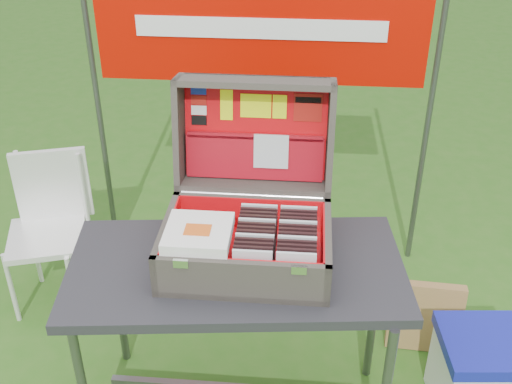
# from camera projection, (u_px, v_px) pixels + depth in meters

# --- Properties ---
(table) EXTENTS (1.29, 0.75, 0.77)m
(table) POSITION_uv_depth(u_px,v_px,m) (238.00, 342.00, 2.54)
(table) COLOR #26262B
(table) RESTS_ON ground
(table_top) EXTENTS (1.29, 0.75, 0.04)m
(table_top) POSITION_uv_depth(u_px,v_px,m) (236.00, 269.00, 2.35)
(table_top) COLOR #26262B
(table_top) RESTS_ON ground
(table_leg_fl) EXTENTS (0.04, 0.04, 0.73)m
(table_leg_fl) POSITION_uv_depth(u_px,v_px,m) (82.00, 384.00, 2.38)
(table_leg_fl) COLOR #59595B
(table_leg_fl) RESTS_ON ground
(table_leg_bl) EXTENTS (0.04, 0.04, 0.73)m
(table_leg_bl) POSITION_uv_depth(u_px,v_px,m) (118.00, 297.00, 2.80)
(table_leg_bl) COLOR #59595B
(table_leg_bl) RESTS_ON ground
(table_leg_br) EXTENTS (0.04, 0.04, 0.73)m
(table_leg_br) POSITION_uv_depth(u_px,v_px,m) (374.00, 312.00, 2.72)
(table_leg_br) COLOR #59595B
(table_leg_br) RESTS_ON ground
(suitcase) EXTENTS (0.60, 0.59, 0.57)m
(suitcase) POSITION_uv_depth(u_px,v_px,m) (247.00, 188.00, 2.25)
(suitcase) COLOR #514B45
(suitcase) RESTS_ON table
(suitcase_base_bottom) EXTENTS (0.60, 0.43, 0.02)m
(suitcase_base_bottom) POSITION_uv_depth(u_px,v_px,m) (246.00, 261.00, 2.35)
(suitcase_base_bottom) COLOR #514B45
(suitcase_base_bottom) RESTS_ON table_top
(suitcase_base_wall_front) EXTENTS (0.60, 0.02, 0.16)m
(suitcase_base_wall_front) POSITION_uv_depth(u_px,v_px,m) (240.00, 281.00, 2.14)
(suitcase_base_wall_front) COLOR #514B45
(suitcase_base_wall_front) RESTS_ON table_top
(suitcase_base_wall_back) EXTENTS (0.60, 0.02, 0.16)m
(suitcase_base_wall_back) POSITION_uv_depth(u_px,v_px,m) (251.00, 215.00, 2.48)
(suitcase_base_wall_back) COLOR #514B45
(suitcase_base_wall_back) RESTS_ON table_top
(suitcase_base_wall_left) EXTENTS (0.02, 0.43, 0.16)m
(suitcase_base_wall_left) POSITION_uv_depth(u_px,v_px,m) (167.00, 241.00, 2.33)
(suitcase_base_wall_left) COLOR #514B45
(suitcase_base_wall_left) RESTS_ON table_top
(suitcase_base_wall_right) EXTENTS (0.02, 0.43, 0.16)m
(suitcase_base_wall_right) POSITION_uv_depth(u_px,v_px,m) (327.00, 250.00, 2.29)
(suitcase_base_wall_right) COLOR #514B45
(suitcase_base_wall_right) RESTS_ON table_top
(suitcase_liner_floor) EXTENTS (0.56, 0.38, 0.01)m
(suitcase_liner_floor) POSITION_uv_depth(u_px,v_px,m) (246.00, 258.00, 2.34)
(suitcase_liner_floor) COLOR red
(suitcase_liner_floor) RESTS_ON suitcase_base_bottom
(suitcase_latch_left) EXTENTS (0.05, 0.01, 0.03)m
(suitcase_latch_left) POSITION_uv_depth(u_px,v_px,m) (181.00, 264.00, 2.10)
(suitcase_latch_left) COLOR silver
(suitcase_latch_left) RESTS_ON suitcase_base_wall_front
(suitcase_latch_right) EXTENTS (0.05, 0.01, 0.03)m
(suitcase_latch_right) POSITION_uv_depth(u_px,v_px,m) (299.00, 270.00, 2.08)
(suitcase_latch_right) COLOR silver
(suitcase_latch_right) RESTS_ON suitcase_base_wall_front
(suitcase_hinge) EXTENTS (0.54, 0.02, 0.02)m
(suitcase_hinge) POSITION_uv_depth(u_px,v_px,m) (252.00, 195.00, 2.45)
(suitcase_hinge) COLOR silver
(suitcase_hinge) RESTS_ON suitcase_base_wall_back
(suitcase_lid_back) EXTENTS (0.60, 0.10, 0.43)m
(suitcase_lid_back) POSITION_uv_depth(u_px,v_px,m) (256.00, 130.00, 2.51)
(suitcase_lid_back) COLOR #514B45
(suitcase_lid_back) RESTS_ON suitcase_base_wall_back
(suitcase_lid_rim_far) EXTENTS (0.60, 0.16, 0.05)m
(suitcase_lid_rim_far) POSITION_uv_depth(u_px,v_px,m) (255.00, 82.00, 2.37)
(suitcase_lid_rim_far) COLOR #514B45
(suitcase_lid_rim_far) RESTS_ON suitcase_lid_back
(suitcase_lid_rim_near) EXTENTS (0.60, 0.16, 0.05)m
(suitcase_lid_rim_near) POSITION_uv_depth(u_px,v_px,m) (254.00, 185.00, 2.52)
(suitcase_lid_rim_near) COLOR #514B45
(suitcase_lid_rim_near) RESTS_ON suitcase_lid_back
(suitcase_lid_rim_left) EXTENTS (0.02, 0.23, 0.45)m
(suitcase_lid_rim_left) POSITION_uv_depth(u_px,v_px,m) (179.00, 132.00, 2.47)
(suitcase_lid_rim_left) COLOR #514B45
(suitcase_lid_rim_left) RESTS_ON suitcase_lid_back
(suitcase_lid_rim_right) EXTENTS (0.02, 0.23, 0.45)m
(suitcase_lid_rim_right) POSITION_uv_depth(u_px,v_px,m) (331.00, 138.00, 2.43)
(suitcase_lid_rim_right) COLOR #514B45
(suitcase_lid_rim_right) RESTS_ON suitcase_lid_back
(suitcase_lid_liner) EXTENTS (0.55, 0.07, 0.38)m
(suitcase_lid_liner) POSITION_uv_depth(u_px,v_px,m) (256.00, 131.00, 2.50)
(suitcase_lid_liner) COLOR red
(suitcase_lid_liner) RESTS_ON suitcase_lid_back
(suitcase_liner_wall_front) EXTENTS (0.56, 0.01, 0.14)m
(suitcase_liner_wall_front) POSITION_uv_depth(u_px,v_px,m) (241.00, 276.00, 2.14)
(suitcase_liner_wall_front) COLOR red
(suitcase_liner_wall_front) RESTS_ON suitcase_base_bottom
(suitcase_liner_wall_back) EXTENTS (0.56, 0.01, 0.14)m
(suitcase_liner_wall_back) POSITION_uv_depth(u_px,v_px,m) (251.00, 214.00, 2.46)
(suitcase_liner_wall_back) COLOR red
(suitcase_liner_wall_back) RESTS_ON suitcase_base_bottom
(suitcase_liner_wall_left) EXTENTS (0.01, 0.38, 0.14)m
(suitcase_liner_wall_left) POSITION_uv_depth(u_px,v_px,m) (171.00, 239.00, 2.32)
(suitcase_liner_wall_left) COLOR red
(suitcase_liner_wall_left) RESTS_ON suitcase_base_bottom
(suitcase_liner_wall_right) EXTENTS (0.01, 0.38, 0.14)m
(suitcase_liner_wall_right) POSITION_uv_depth(u_px,v_px,m) (323.00, 247.00, 2.28)
(suitcase_liner_wall_right) COLOR red
(suitcase_liner_wall_right) RESTS_ON suitcase_base_bottom
(suitcase_lid_pocket) EXTENTS (0.54, 0.06, 0.18)m
(suitcase_lid_pocket) POSITION_uv_depth(u_px,v_px,m) (255.00, 157.00, 2.52)
(suitcase_lid_pocket) COLOR #A00D19
(suitcase_lid_pocket) RESTS_ON suitcase_lid_liner
(suitcase_pocket_edge) EXTENTS (0.53, 0.02, 0.02)m
(suitcase_pocket_edge) POSITION_uv_depth(u_px,v_px,m) (255.00, 137.00, 2.48)
(suitcase_pocket_edge) COLOR #A00D19
(suitcase_pocket_edge) RESTS_ON suitcase_lid_pocket
(suitcase_pocket_cd) EXTENTS (0.13, 0.03, 0.13)m
(suitcase_pocket_cd) POSITION_uv_depth(u_px,v_px,m) (271.00, 151.00, 2.48)
(suitcase_pocket_cd) COLOR silver
(suitcase_pocket_cd) RESTS_ON suitcase_lid_pocket
(lid_sticker_cc_a) EXTENTS (0.06, 0.01, 0.04)m
(lid_sticker_cc_a) POSITION_uv_depth(u_px,v_px,m) (199.00, 90.00, 2.45)
(lid_sticker_cc_a) COLOR #1933B2
(lid_sticker_cc_a) RESTS_ON suitcase_lid_liner
(lid_sticker_cc_b) EXTENTS (0.06, 0.01, 0.04)m
(lid_sticker_cc_b) POSITION_uv_depth(u_px,v_px,m) (199.00, 100.00, 2.47)
(lid_sticker_cc_b) COLOR #A31610
(lid_sticker_cc_b) RESTS_ON suitcase_lid_liner
(lid_sticker_cc_c) EXTENTS (0.06, 0.01, 0.04)m
(lid_sticker_cc_c) POSITION_uv_depth(u_px,v_px,m) (199.00, 110.00, 2.48)
(lid_sticker_cc_c) COLOR white
(lid_sticker_cc_c) RESTS_ON suitcase_lid_liner
(lid_sticker_cc_d) EXTENTS (0.06, 0.01, 0.04)m
(lid_sticker_cc_d) POSITION_uv_depth(u_px,v_px,m) (199.00, 120.00, 2.50)
(lid_sticker_cc_d) COLOR black
(lid_sticker_cc_d) RESTS_ON suitcase_lid_liner
(lid_card_neon_tall) EXTENTS (0.05, 0.02, 0.12)m
(lid_card_neon_tall) POSITION_uv_depth(u_px,v_px,m) (227.00, 105.00, 2.46)
(lid_card_neon_tall) COLOR #E1F40E
(lid_card_neon_tall) RESTS_ON suitcase_lid_liner
(lid_card_neon_main) EXTENTS (0.12, 0.02, 0.09)m
(lid_card_neon_main) POSITION_uv_depth(u_px,v_px,m) (256.00, 106.00, 2.46)
(lid_card_neon_main) COLOR #E1F40E
(lid_card_neon_main) RESTS_ON suitcase_lid_liner
(lid_card_neon_small) EXTENTS (0.05, 0.02, 0.09)m
(lid_card_neon_small) POSITION_uv_depth(u_px,v_px,m) (280.00, 107.00, 2.45)
(lid_card_neon_small) COLOR #E1F40E
(lid_card_neon_small) RESTS_ON suitcase_lid_liner
(lid_sticker_band) EXTENTS (0.11, 0.02, 0.11)m
(lid_sticker_band) POSITION_uv_depth(u_px,v_px,m) (308.00, 108.00, 2.44)
(lid_sticker_band) COLOR #A31610
(lid_sticker_band) RESTS_ON suitcase_lid_liner
(lid_sticker_band_bar) EXTENTS (0.10, 0.01, 0.02)m
(lid_sticker_band_bar) POSITION_uv_depth(u_px,v_px,m) (308.00, 100.00, 2.43)
(lid_sticker_band_bar) COLOR black
(lid_sticker_band_bar) RESTS_ON suitcase_lid_liner
(cd_left_0) EXTENTS (0.13, 0.01, 0.15)m
(cd_left_0) POSITION_uv_depth(u_px,v_px,m) (252.00, 269.00, 2.15)
(cd_left_0) COLOR silver
(cd_left_0) RESTS_ON suitcase_liner_floor
(cd_left_1) EXTENTS (0.13, 0.01, 0.15)m
(cd_left_1) POSITION_uv_depth(u_px,v_px,m) (253.00, 265.00, 2.17)
(cd_left_1) COLOR black
(cd_left_1) RESTS_ON suitcase_liner_floor
(cd_left_2) EXTENTS (0.13, 0.01, 0.15)m
(cd_left_2) POSITION_uv_depth(u_px,v_px,m) (254.00, 261.00, 2.19)
(cd_left_2) COLOR black
(cd_left_2) RESTS_ON suitcase_liner_floor
(cd_left_3) EXTENTS (0.13, 0.01, 0.15)m
(cd_left_3) POSITION_uv_depth(u_px,v_px,m) (254.00, 256.00, 2.21)
(cd_left_3) COLOR black
(cd_left_3) RESTS_ON suitcase_liner_floor
(cd_left_4) EXTENTS (0.13, 0.01, 0.15)m
(cd_left_4) POSITION_uv_depth(u_px,v_px,m) (255.00, 252.00, 2.23)
(cd_left_4) COLOR silver
(cd_left_4) RESTS_ON suitcase_liner_floor
(cd_left_5) EXTENTS (0.13, 0.01, 0.15)m
(cd_left_5) POSITION_uv_depth(u_px,v_px,m) (255.00, 248.00, 2.25)
(cd_left_5) COLOR black
(cd_left_5) RESTS_ON suitcase_liner_floor
(cd_left_6) EXTENTS (0.13, 0.01, 0.15)m
(cd_left_6) POSITION_uv_depth(u_px,v_px,m) (256.00, 244.00, 2.27)
(cd_left_6) COLOR black
(cd_left_6) RESTS_ON suitcase_liner_floor
(cd_left_7) EXTENTS (0.13, 0.01, 0.15)m
(cd_left_7) POSITION_uv_depth(u_px,v_px,m) (257.00, 240.00, 2.29)
(cd_left_7) COLOR black
(cd_left_7) RESTS_ON suitcase_liner_floor
(cd_left_8) EXTENTS (0.13, 0.01, 0.15)m
(cd_left_8) POSITION_uv_depth(u_px,v_px,m) (257.00, 237.00, 2.31)
(cd_left_8) COLOR silver
(cd_left_8) RESTS_ON suitcase_liner_floor
(cd_left_9) EXTENTS (0.13, 0.01, 0.15)m
(cd_left_9) POSITION_uv_depth(u_px,v_px,m) (258.00, 233.00, 2.33)
(cd_left_9) COLOR black
(cd_left_9) RESTS_ON suitcase_liner_floor
(cd_left_10) EXTENTS (0.13, 0.01, 0.15)m
(cd_left_10) POSITION_uv_depth(u_px,v_px,m) (258.00, 229.00, 2.35)
(cd_left_10) COLOR black
(cd_left_10) RESTS_ON suitcase_liner_floor
(cd_left_11) EXTENTS (0.13, 0.01, 0.15)m
(cd_left_11) POSITION_uv_depth(u_px,v_px,m) (259.00, 226.00, 2.37)
(cd_left_11) COLOR black
(cd_left_11) RESTS_ON suitcase_liner_floor
(cd_left_12) EXTENTS (0.13, 0.01, 0.15)m
(cd_left_12) POSITION_uv_depth(u_px,v_px,m) (259.00, 222.00, 2.39)
(cd_left_12) COLOR silver
(cd_left_12) RESTS_ON suitcase_liner_floor
(cd_right_0) EXTENTS (0.13, 0.01, 0.15)m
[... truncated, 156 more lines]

